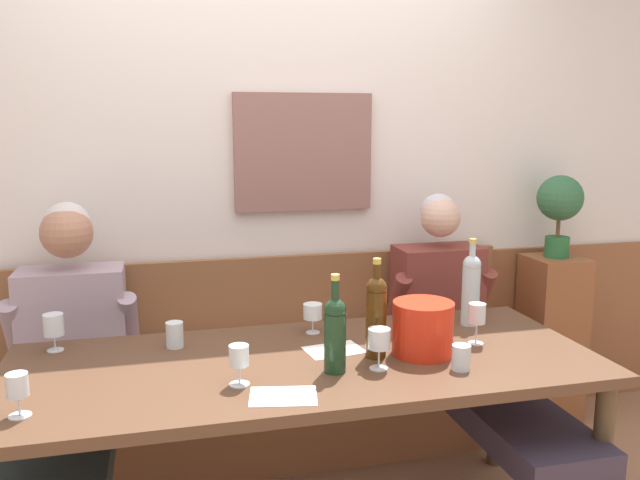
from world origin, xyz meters
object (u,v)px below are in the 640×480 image
wine_glass_center_front (313,313)px  person_right_seat (64,381)px  wine_bottle_amber_mid (335,332)px  wine_glass_mid_left (17,387)px  dining_table (305,380)px  wine_bottle_clear_water (376,314)px  wall_bench (273,399)px  ice_bucket (423,328)px  water_tumbler_left (461,357)px  wine_glass_center_rear (379,340)px  person_left_seat (470,348)px  water_tumbler_center (175,335)px  wine_glass_left_end (54,327)px  wine_glass_near_bucket (477,316)px  potted_plant (560,204)px  wine_bottle_green_tall (471,287)px  wine_glass_right_end (239,358)px

wine_glass_center_front → person_right_seat: bearing=177.2°
wine_bottle_amber_mid → wine_glass_mid_left: (-0.98, -0.11, -0.05)m
dining_table → wine_bottle_clear_water: wine_bottle_clear_water is taller
wall_bench → wine_bottle_amber_mid: wine_bottle_amber_mid is taller
person_right_seat → ice_bucket: (1.30, -0.38, 0.23)m
dining_table → water_tumbler_left: bearing=-24.4°
wine_bottle_clear_water → wine_glass_center_rear: wine_bottle_clear_water is taller
person_left_seat → wine_bottle_clear_water: (-0.57, -0.36, 0.30)m
water_tumbler_left → water_tumbler_center: 1.06m
wine_glass_center_front → water_tumbler_center: 0.55m
ice_bucket → wine_bottle_amber_mid: 0.37m
wine_glass_center_rear → wine_bottle_amber_mid: bearing=174.9°
wine_glass_left_end → wine_glass_near_bucket: bearing=-11.4°
water_tumbler_left → potted_plant: potted_plant is taller
wine_glass_center_rear → water_tumbler_center: 0.79m
wall_bench → wine_bottle_clear_water: 1.00m
dining_table → wine_glass_near_bucket: bearing=0.1°
ice_bucket → water_tumbler_center: (-0.88, 0.30, -0.05)m
dining_table → wine_glass_mid_left: wine_glass_mid_left is taller
dining_table → wine_glass_center_front: (0.09, 0.28, 0.16)m
wall_bench → wine_bottle_clear_water: size_ratio=6.60×
water_tumbler_left → wall_bench: bearing=118.3°
water_tumbler_left → wine_glass_mid_left: bearing=-179.3°
water_tumbler_center → wine_glass_near_bucket: bearing=-12.2°
person_right_seat → person_left_seat: bearing=-0.2°
wine_bottle_green_tall → wine_glass_near_bucket: 0.25m
wine_bottle_green_tall → wine_glass_right_end: bearing=-158.6°
wall_bench → water_tumbler_left: wall_bench is taller
person_left_seat → potted_plant: 0.99m
person_right_seat → wine_bottle_amber_mid: (0.94, -0.47, 0.27)m
wine_glass_left_end → water_tumbler_left: (1.39, -0.54, -0.05)m
wine_bottle_clear_water → wine_glass_near_bucket: bearing=5.1°
ice_bucket → wine_glass_mid_left: 1.36m
ice_bucket → wine_glass_mid_left: (-1.34, -0.19, -0.01)m
person_left_seat → wine_glass_center_front: (-0.73, -0.04, 0.23)m
wine_glass_center_front → wine_glass_mid_left: size_ratio=0.93×
wine_glass_right_end → wine_glass_near_bucket: bearing=10.5°
wine_glass_right_end → wine_glass_left_end: (-0.63, 0.49, 0.00)m
ice_bucket → wine_glass_left_end: (-1.32, 0.37, -0.01)m
person_right_seat → wine_bottle_green_tall: (1.64, -0.10, 0.29)m
wine_bottle_clear_water → wine_glass_center_front: 0.36m
wine_glass_center_front → wine_glass_left_end: 0.99m
wine_glass_near_bucket → ice_bucket: bearing=-168.2°
ice_bucket → wine_glass_center_rear: (-0.21, -0.10, 0.01)m
wine_glass_right_end → wine_glass_left_end: bearing=142.3°
person_right_seat → water_tumbler_left: 1.49m
dining_table → water_tumbler_center: bearing=151.6°
dining_table → wine_glass_center_rear: wine_glass_center_rear is taller
ice_bucket → wine_glass_mid_left: ice_bucket is taller
dining_table → potted_plant: potted_plant is taller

